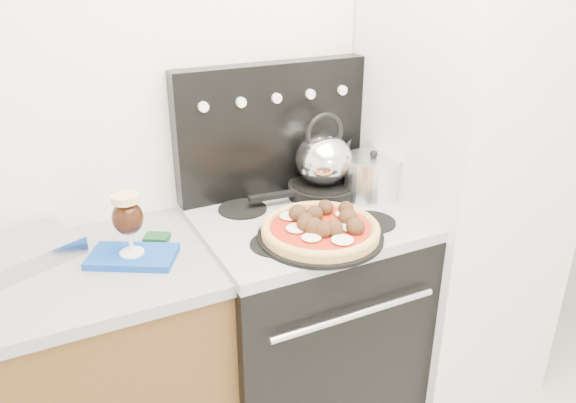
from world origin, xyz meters
TOP-DOWN VIEW (x-y plane):
  - room_shell at (0.00, 0.29)m, footprint 3.52×3.01m
  - stove_body at (0.08, 1.18)m, footprint 0.76×0.65m
  - cooktop at (0.08, 1.18)m, footprint 0.76×0.65m
  - backguard at (0.08, 1.45)m, footprint 0.76×0.08m
  - fridge at (0.78, 1.15)m, footprint 0.64×0.68m
  - foil_sheet at (-0.83, 1.32)m, footprint 0.36×0.32m
  - oven_mitt at (-0.54, 1.17)m, footprint 0.31×0.27m
  - beer_glass at (-0.54, 1.17)m, footprint 0.11×0.11m
  - pizza_pan at (0.05, 1.00)m, footprint 0.43×0.43m
  - pizza at (0.05, 1.00)m, footprint 0.40×0.40m
  - skillet at (0.23, 1.31)m, footprint 0.29×0.29m
  - tea_kettle at (0.23, 1.31)m, footprint 0.24×0.24m
  - stock_pot at (0.39, 1.21)m, footprint 0.26×0.26m

SIDE VIEW (x-z plane):
  - stove_body at x=0.08m, z-range 0.00..0.88m
  - cooktop at x=0.08m, z-range 0.88..0.92m
  - oven_mitt at x=-0.54m, z-range 0.90..0.92m
  - pizza_pan at x=0.05m, z-range 0.92..0.93m
  - foil_sheet at x=-0.83m, z-range 0.90..0.96m
  - skillet at x=0.23m, z-range 0.92..0.97m
  - fridge at x=0.78m, z-range 0.00..1.90m
  - pizza at x=0.05m, z-range 0.93..0.99m
  - stock_pot at x=0.39m, z-range 0.92..1.07m
  - beer_glass at x=-0.54m, z-range 0.92..1.13m
  - tea_kettle at x=0.23m, z-range 0.97..1.20m
  - backguard at x=0.08m, z-range 0.92..1.42m
  - room_shell at x=0.00m, z-range -0.01..2.51m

